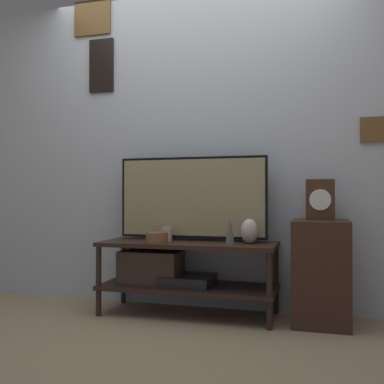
# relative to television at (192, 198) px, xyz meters

# --- Properties ---
(ground_plane) EXTENTS (12.00, 12.00, 0.00)m
(ground_plane) POSITION_rel_television_xyz_m (0.00, -0.39, -0.85)
(ground_plane) COLOR #997F60
(wall_back) EXTENTS (6.40, 0.08, 2.70)m
(wall_back) POSITION_rel_television_xyz_m (0.00, 0.18, 0.50)
(wall_back) COLOR #B2BCC6
(wall_back) RESTS_ON ground_plane
(media_console) EXTENTS (1.28, 0.48, 0.53)m
(media_console) POSITION_rel_television_xyz_m (-0.10, -0.11, -0.52)
(media_console) COLOR black
(media_console) RESTS_ON ground_plane
(television) EXTENTS (1.13, 0.05, 0.63)m
(television) POSITION_rel_television_xyz_m (0.00, 0.00, 0.00)
(television) COLOR black
(television) RESTS_ON media_console
(vase_urn_stoneware) EXTENTS (0.12, 0.12, 0.17)m
(vase_urn_stoneware) POSITION_rel_television_xyz_m (0.45, -0.10, -0.24)
(vase_urn_stoneware) COLOR beige
(vase_urn_stoneware) RESTS_ON media_console
(vase_slim_bronze) EXTENTS (0.07, 0.07, 0.19)m
(vase_slim_bronze) POSITION_rel_television_xyz_m (0.34, -0.24, -0.23)
(vase_slim_bronze) COLOR #4C5647
(vase_slim_bronze) RESTS_ON media_console
(vase_wide_bowl) EXTENTS (0.16, 0.16, 0.08)m
(vase_wide_bowl) POSITION_rel_television_xyz_m (-0.19, -0.24, -0.29)
(vase_wide_bowl) COLOR brown
(vase_wide_bowl) RESTS_ON media_console
(candle_jar) EXTENTS (0.08, 0.08, 0.11)m
(candle_jar) POSITION_rel_television_xyz_m (-0.17, -0.09, -0.27)
(candle_jar) COLOR #C1B29E
(candle_jar) RESTS_ON media_console
(side_table) EXTENTS (0.38, 0.43, 0.70)m
(side_table) POSITION_rel_television_xyz_m (0.94, -0.08, -0.50)
(side_table) COLOR #382319
(side_table) RESTS_ON ground_plane
(mantel_clock) EXTENTS (0.19, 0.11, 0.28)m
(mantel_clock) POSITION_rel_television_xyz_m (0.93, -0.02, -0.01)
(mantel_clock) COLOR #422819
(mantel_clock) RESTS_ON side_table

